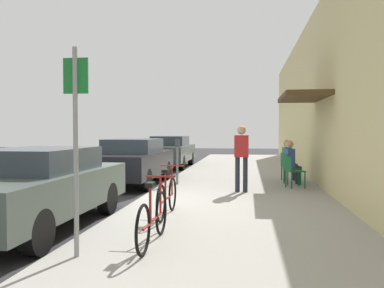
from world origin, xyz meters
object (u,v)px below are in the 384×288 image
Objects in this scene: parking_meter at (177,158)px; parked_car_2 at (170,151)px; pedestrian_standing at (241,153)px; bicycle_1 at (167,197)px; cafe_chair_0 at (293,170)px; cafe_chair_2 at (287,165)px; seated_patron_1 at (292,161)px; street_sign at (76,135)px; cafe_chair_1 at (290,167)px; seated_patron_2 at (289,159)px; parked_car_1 at (133,161)px; bicycle_0 at (153,218)px; parked_car_0 at (36,186)px.

parked_car_2 is at bearing 103.02° from parking_meter.
pedestrian_standing is at bearing -33.46° from parking_meter.
parked_car_2 reaches higher than bicycle_1.
bicycle_1 is 1.97× the size of cafe_chair_0.
parking_meter is at bearing 97.75° from bicycle_1.
seated_patron_1 is at bearing -86.07° from cafe_chair_2.
cafe_chair_0 is at bearing 62.83° from street_sign.
bicycle_1 is 6.26m from cafe_chair_2.
parking_meter is at bearing -172.46° from cafe_chair_1.
parked_car_2 reaches higher than seated_patron_1.
seated_patron_2 is (0.06, 0.01, 0.19)m from cafe_chair_2.
parked_car_1 is 5.06× the size of cafe_chair_1.
pedestrian_standing reaches higher than cafe_chair_1.
bicycle_0 is (0.82, 0.65, -1.16)m from street_sign.
cafe_chair_1 is at bearing 7.54° from parking_meter.
pedestrian_standing is at bearing -28.89° from parked_car_1.
parking_meter is (1.55, -6.70, 0.13)m from parked_car_2.
parking_meter is at bearing -76.98° from parked_car_2.
parked_car_0 is at bearing -160.22° from bicycle_1.
pedestrian_standing is (1.90, -1.25, 0.23)m from parking_meter.
parked_car_1 is 4.83m from cafe_chair_1.
parked_car_2 is 13.63m from street_sign.
parked_car_0 is 1.00× the size of parked_car_1.
parked_car_1 is at bearing 108.78° from bicycle_0.
parked_car_1 is 5.44m from bicycle_1.
cafe_chair_0 is 0.67× the size of seated_patron_1.
cafe_chair_0 is (4.83, -7.04, -0.13)m from parked_car_2.
parked_car_0 is at bearing -131.29° from seated_patron_1.
cafe_chair_1 is 2.23m from pedestrian_standing.
cafe_chair_1 is at bearing -2.56° from parked_car_1.
cafe_chair_2 is (2.51, 7.48, 0.14)m from bicycle_0.
bicycle_1 is (0.64, 2.47, -1.16)m from street_sign.
street_sign reaches higher than seated_patron_2.
pedestrian_standing is at bearing -66.58° from parked_car_2.
parked_car_1 is (0.00, 5.77, 0.02)m from parked_car_0.
parked_car_2 reaches higher than cafe_chair_2.
parking_meter is 0.77× the size of bicycle_1.
cafe_chair_1 is (4.82, 5.55, -0.11)m from parked_car_0.
parked_car_1 is 1.00× the size of parked_car_2.
parked_car_0 is 1.00× the size of parked_car_2.
street_sign is 8.05m from seated_patron_1.
cafe_chair_0 is 1.67m from seated_patron_2.
parked_car_2 is at bearing 127.57° from cafe_chair_1.
parking_meter is 2.28m from pedestrian_standing.
parked_car_1 is 4.93m from cafe_chair_0.
bicycle_1 is (0.59, -4.35, -0.41)m from parking_meter.
seated_patron_2 is (3.33, 1.32, -0.07)m from parking_meter.
cafe_chair_0 is at bearing 56.18° from bicycle_1.
cafe_chair_1 is 1.00× the size of cafe_chair_2.
seated_patron_2 is (0.06, 1.66, 0.19)m from cafe_chair_0.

